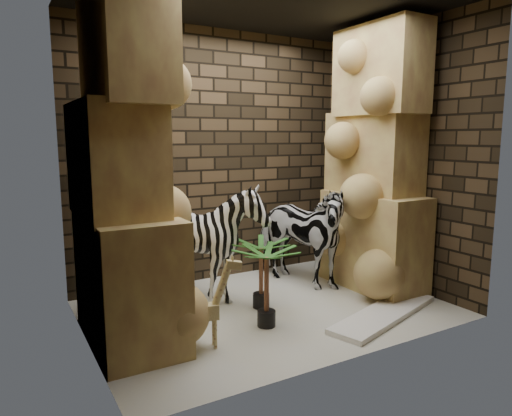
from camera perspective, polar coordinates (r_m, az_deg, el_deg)
floor at (r=4.83m, az=1.49°, el=-12.35°), size 3.50×3.50×0.00m
wall_back at (r=5.61m, az=-5.14°, el=6.30°), size 3.50×0.00×3.50m
wall_front at (r=3.51m, az=12.32°, el=4.65°), size 3.50×0.00×3.50m
wall_left at (r=3.90m, az=-21.05°, el=4.66°), size 0.00×3.00×3.00m
wall_right at (r=5.62m, az=17.05°, el=5.95°), size 0.00×3.00×3.00m
rock_pillar_left at (r=3.96m, az=-16.03°, el=4.97°), size 0.68×1.30×3.00m
rock_pillar_right at (r=5.39m, az=14.63°, el=5.95°), size 0.58×1.25×3.00m
zebra_right at (r=5.41m, az=5.13°, el=-2.24°), size 0.98×1.34×1.42m
zebra_left at (r=4.88m, az=-5.91°, el=-4.98°), size 1.30×1.49×1.17m
giraffe_toy at (r=3.88m, az=-6.73°, el=-11.51°), size 0.43×0.24×0.80m
palm_front at (r=4.75m, az=0.63°, el=-8.10°), size 0.36×0.36×0.72m
palm_back at (r=4.29m, az=1.31°, el=-9.73°), size 0.36×0.36×0.76m
surfboard at (r=4.80m, az=15.60°, el=-12.49°), size 1.55×0.79×0.05m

